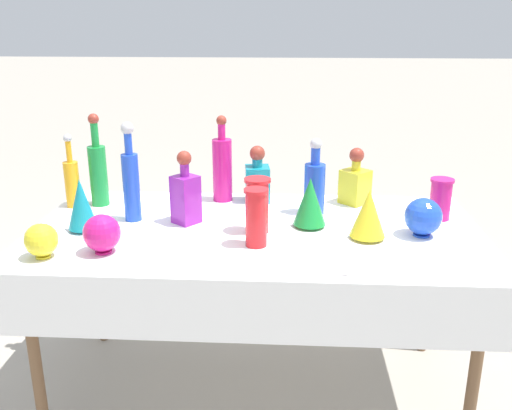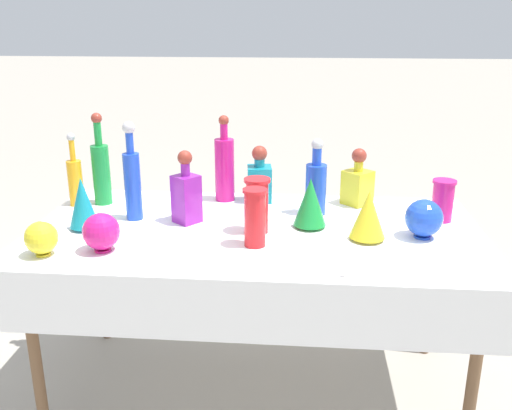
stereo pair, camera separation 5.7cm
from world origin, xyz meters
name	(u,v)px [view 2 (the right image)]	position (x,y,z in m)	size (l,w,h in m)	color
ground_plane	(256,389)	(0.00, 0.00, 0.00)	(40.00, 40.00, 0.00)	#A0998C
display_table	(255,244)	(0.00, -0.03, 0.70)	(1.80, 0.94, 0.76)	white
tall_bottle_0	(75,179)	(-0.83, 0.23, 0.88)	(0.06, 0.06, 0.33)	orange
tall_bottle_1	(316,185)	(0.24, 0.20, 0.89)	(0.09, 0.09, 0.33)	blue
tall_bottle_2	(225,167)	(-0.17, 0.36, 0.92)	(0.09, 0.09, 0.39)	#C61972
tall_bottle_3	(101,169)	(-0.72, 0.26, 0.92)	(0.08, 0.08, 0.41)	#198C38
tall_bottle_4	(132,179)	(-0.52, 0.07, 0.93)	(0.07, 0.07, 0.41)	blue
square_decanter_0	(259,179)	(-0.02, 0.36, 0.87)	(0.12, 0.12, 0.26)	teal
square_decanter_1	(186,194)	(-0.29, 0.05, 0.88)	(0.13, 0.13, 0.30)	purple
square_decanter_2	(358,183)	(0.43, 0.35, 0.86)	(0.15, 0.15, 0.26)	yellow
slender_vase_0	(255,216)	(0.01, -0.17, 0.88)	(0.09, 0.09, 0.22)	red
slender_vase_1	(257,204)	(0.01, -0.03, 0.88)	(0.10, 0.10, 0.22)	red
slender_vase_2	(443,199)	(0.76, 0.16, 0.85)	(0.10, 0.10, 0.17)	#C61972
fluted_vase_0	(83,203)	(-0.68, -0.06, 0.87)	(0.12, 0.12, 0.21)	teal
fluted_vase_1	(368,215)	(0.43, -0.08, 0.86)	(0.14, 0.14, 0.19)	yellow
fluted_vase_2	(310,202)	(0.21, 0.04, 0.87)	(0.13, 0.13, 0.20)	#198C38
round_bowl_0	(101,232)	(-0.53, -0.27, 0.83)	(0.13, 0.13, 0.14)	#C61972
round_bowl_1	(424,218)	(0.65, -0.04, 0.84)	(0.14, 0.14, 0.15)	blue
round_bowl_2	(41,238)	(-0.73, -0.33, 0.83)	(0.12, 0.12, 0.13)	yellow
price_tag_left	(352,271)	(0.35, -0.41, 0.78)	(0.06, 0.01, 0.04)	white
cardboard_box_behind_left	(353,251)	(0.50, 1.16, 0.18)	(0.54, 0.35, 0.45)	tan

